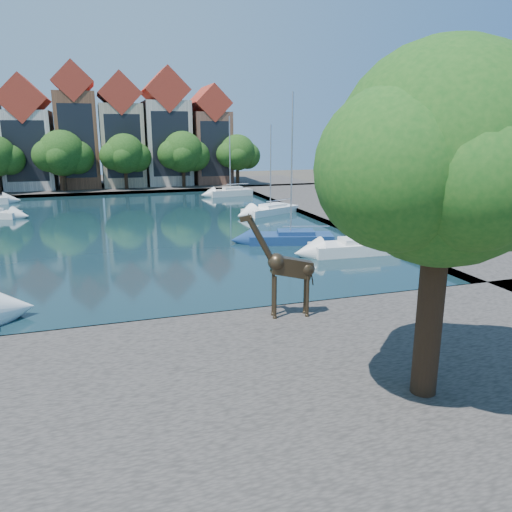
{
  "coord_description": "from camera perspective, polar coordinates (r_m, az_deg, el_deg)",
  "views": [
    {
      "loc": [
        -1.91,
        -21.04,
        8.64
      ],
      "look_at": [
        5.0,
        0.69,
        2.8
      ],
      "focal_mm": 35.0,
      "sensor_mm": 36.0,
      "label": 1
    }
  ],
  "objects": [
    {
      "name": "townhouse_east_end",
      "position": [
        78.88,
        -5.4,
        13.19
      ],
      "size": [
        5.44,
        9.18,
        14.43
      ],
      "color": "brown",
      "rests_on": "far_quay"
    },
    {
      "name": "far_quay",
      "position": [
        77.52,
        -16.27,
        7.58
      ],
      "size": [
        60.0,
        16.0,
        0.5
      ],
      "primitive_type": "cube",
      "color": "#49433F",
      "rests_on": "ground"
    },
    {
      "name": "far_tree_mid_west",
      "position": [
        71.72,
        -21.19,
        10.74
      ],
      "size": [
        7.8,
        6.0,
        8.0
      ],
      "color": "#332114",
      "rests_on": "far_quay"
    },
    {
      "name": "far_tree_far_east",
      "position": [
        74.36,
        -2.06,
        11.61
      ],
      "size": [
        6.76,
        5.2,
        7.36
      ],
      "color": "#332114",
      "rests_on": "far_quay"
    },
    {
      "name": "sailboat_right_b",
      "position": [
        38.48,
        3.97,
        2.3
      ],
      "size": [
        6.76,
        3.85,
        11.14
      ],
      "color": "navy",
      "rests_on": "water_basin"
    },
    {
      "name": "sailboat_right_c",
      "position": [
        51.78,
        1.65,
        5.43
      ],
      "size": [
        6.54,
        4.54,
        8.96
      ],
      "color": "white",
      "rests_on": "water_basin"
    },
    {
      "name": "near_quay",
      "position": [
        16.47,
        -8.87,
        -16.45
      ],
      "size": [
        50.0,
        14.0,
        0.5
      ],
      "primitive_type": "cube",
      "color": "#49433F",
      "rests_on": "ground"
    },
    {
      "name": "far_tree_mid_east",
      "position": [
        71.73,
        -14.7,
        11.1
      ],
      "size": [
        7.02,
        5.4,
        7.52
      ],
      "color": "#332114",
      "rests_on": "far_quay"
    },
    {
      "name": "ground",
      "position": [
        22.82,
        -11.63,
        -8.19
      ],
      "size": [
        160.0,
        160.0,
        0.0
      ],
      "primitive_type": "plane",
      "color": "#38332B",
      "rests_on": "ground"
    },
    {
      "name": "townhouse_center",
      "position": [
        77.06,
        -19.75,
        13.35
      ],
      "size": [
        5.44,
        9.18,
        16.93
      ],
      "color": "brown",
      "rests_on": "far_quay"
    },
    {
      "name": "sailboat_right_d",
      "position": [
        65.99,
        -2.96,
        7.44
      ],
      "size": [
        5.84,
        2.67,
        10.1
      ],
      "color": "silver",
      "rests_on": "water_basin"
    },
    {
      "name": "giraffe_statue",
      "position": [
        21.8,
        3.46,
        -1.26
      ],
      "size": [
        3.24,
        0.79,
        4.63
      ],
      "color": "#322719",
      "rests_on": "near_quay"
    },
    {
      "name": "townhouse_west_inner",
      "position": [
        77.52,
        -24.59,
        12.15
      ],
      "size": [
        6.43,
        9.18,
        15.15
      ],
      "color": "beige",
      "rests_on": "far_quay"
    },
    {
      "name": "right_quay",
      "position": [
        53.13,
        13.09,
        4.91
      ],
      "size": [
        14.0,
        52.0,
        0.5
      ],
      "primitive_type": "cube",
      "color": "#49433F",
      "rests_on": "ground"
    },
    {
      "name": "water_basin",
      "position": [
        45.89,
        -14.96,
        3.08
      ],
      "size": [
        38.0,
        50.0,
        0.08
      ],
      "primitive_type": "cube",
      "color": "black",
      "rests_on": "ground"
    },
    {
      "name": "far_tree_east",
      "position": [
        72.62,
        -8.27,
        11.54
      ],
      "size": [
        7.54,
        5.8,
        7.84
      ],
      "color": "#332114",
      "rests_on": "far_quay"
    },
    {
      "name": "townhouse_east_mid",
      "position": [
        77.73,
        -10.24,
        13.75
      ],
      "size": [
        6.43,
        9.18,
        16.65
      ],
      "color": "beige",
      "rests_on": "far_quay"
    },
    {
      "name": "plane_tree",
      "position": [
        15.38,
        21.01,
        9.83
      ],
      "size": [
        8.32,
        6.4,
        10.62
      ],
      "color": "#332114",
      "rests_on": "near_quay"
    },
    {
      "name": "sailboat_right_a",
      "position": [
        35.67,
        11.17,
        1.23
      ],
      "size": [
        6.3,
        2.49,
        11.24
      ],
      "color": "silver",
      "rests_on": "water_basin"
    },
    {
      "name": "townhouse_east_inner",
      "position": [
        77.13,
        -15.15,
        13.21
      ],
      "size": [
        5.94,
        9.18,
        15.79
      ],
      "color": "tan",
      "rests_on": "far_quay"
    }
  ]
}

